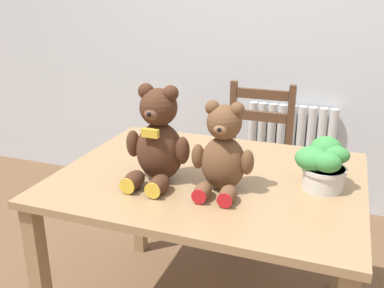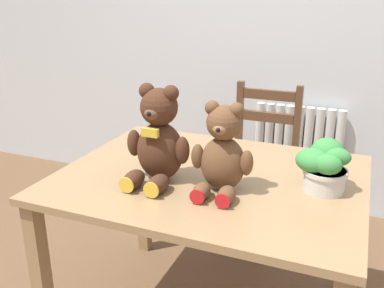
{
  "view_description": "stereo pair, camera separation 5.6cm",
  "coord_description": "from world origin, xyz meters",
  "px_view_note": "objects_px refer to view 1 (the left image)",
  "views": [
    {
      "loc": [
        0.48,
        -1.06,
        1.46
      ],
      "look_at": [
        -0.04,
        0.37,
        0.91
      ],
      "focal_mm": 40.0,
      "sensor_mm": 36.0,
      "label": 1
    },
    {
      "loc": [
        0.54,
        -1.04,
        1.46
      ],
      "look_at": [
        -0.04,
        0.37,
        0.91
      ],
      "focal_mm": 40.0,
      "sensor_mm": 36.0,
      "label": 2
    }
  ],
  "objects_px": {
    "teddy_bear_right": "(223,153)",
    "potted_plant": "(323,163)",
    "teddy_bear_left": "(158,141)",
    "wooden_chair_behind": "(254,162)"
  },
  "relations": [
    {
      "from": "wooden_chair_behind",
      "to": "potted_plant",
      "type": "xyz_separation_m",
      "value": [
        0.43,
        -0.87,
        0.39
      ]
    },
    {
      "from": "teddy_bear_right",
      "to": "potted_plant",
      "type": "relative_size",
      "value": 1.73
    },
    {
      "from": "wooden_chair_behind",
      "to": "potted_plant",
      "type": "relative_size",
      "value": 4.7
    },
    {
      "from": "teddy_bear_right",
      "to": "potted_plant",
      "type": "bearing_deg",
      "value": -159.14
    },
    {
      "from": "potted_plant",
      "to": "teddy_bear_right",
      "type": "bearing_deg",
      "value": -157.29
    },
    {
      "from": "teddy_bear_right",
      "to": "teddy_bear_left",
      "type": "bearing_deg",
      "value": -1.5
    },
    {
      "from": "teddy_bear_left",
      "to": "teddy_bear_right",
      "type": "height_order",
      "value": "teddy_bear_left"
    },
    {
      "from": "wooden_chair_behind",
      "to": "teddy_bear_right",
      "type": "distance_m",
      "value": 1.11
    },
    {
      "from": "teddy_bear_left",
      "to": "teddy_bear_right",
      "type": "distance_m",
      "value": 0.26
    },
    {
      "from": "wooden_chair_behind",
      "to": "teddy_bear_right",
      "type": "bearing_deg",
      "value": 94.63
    }
  ]
}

